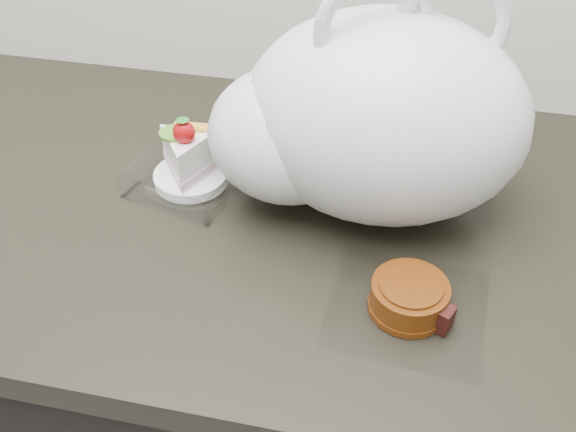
{
  "coord_description": "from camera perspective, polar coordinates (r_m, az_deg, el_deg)",
  "views": [
    {
      "loc": [
        0.27,
        1.06,
        1.44
      ],
      "look_at": [
        0.15,
        1.62,
        0.94
      ],
      "focal_mm": 40.0,
      "sensor_mm": 36.0,
      "label": 1
    }
  ],
  "objects": [
    {
      "name": "plastic_bag",
      "position": [
        0.78,
        6.83,
        8.53
      ],
      "size": [
        0.45,
        0.37,
        0.32
      ],
      "rotation": [
        0.0,
        0.0,
        0.38
      ],
      "color": "white",
      "rests_on": "counter"
    },
    {
      "name": "counter",
      "position": [
        1.2,
        -6.45,
        -14.77
      ],
      "size": [
        2.04,
        0.64,
        0.9
      ],
      "color": "black",
      "rests_on": "ground"
    },
    {
      "name": "mooncake_wrap",
      "position": [
        0.71,
        10.78,
        -7.33
      ],
      "size": [
        0.18,
        0.17,
        0.04
      ],
      "rotation": [
        0.0,
        0.0,
        0.1
      ],
      "color": "white",
      "rests_on": "counter"
    },
    {
      "name": "cake_tray",
      "position": [
        0.87,
        -8.74,
        4.4
      ],
      "size": [
        0.17,
        0.17,
        0.11
      ],
      "rotation": [
        0.0,
        0.0,
        -0.25
      ],
      "color": "white",
      "rests_on": "counter"
    }
  ]
}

